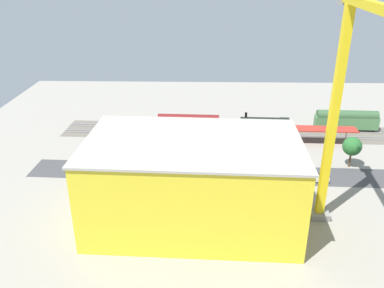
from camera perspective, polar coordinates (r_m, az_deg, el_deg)
name	(u,v)px	position (r m, az deg, el deg)	size (l,w,h in m)	color
ground_plane	(232,164)	(96.91, 5.69, -2.89)	(150.44, 150.44, 0.00)	gray
rail_bed	(227,132)	(115.71, 5.02, 1.73)	(94.02, 13.01, 0.01)	#665E54
street_asphalt	(233,174)	(92.59, 5.88, -4.25)	(94.02, 9.00, 0.01)	#424244
track_rails	(227,131)	(115.64, 5.02, 1.81)	(93.95, 10.31, 0.12)	#9E9EA8
platform_canopy_near	(258,128)	(109.00, 9.43, 2.32)	(52.08, 6.26, 4.20)	#A82D23
locomotive	(267,123)	(118.70, 10.64, 2.89)	(15.46, 3.24, 4.98)	black
passenger_coach	(346,120)	(123.97, 21.15, 3.23)	(17.88, 3.83, 5.94)	black
freight_coach_far	(188,124)	(112.02, -0.51, 2.83)	(17.79, 3.60, 6.09)	black
parked_car_0	(318,178)	(92.90, 17.50, -4.65)	(4.69, 2.07, 1.84)	black
parked_car_1	(288,178)	(91.30, 13.54, -4.77)	(4.25, 1.91, 1.58)	black
parked_car_2	(256,178)	(89.72, 9.15, -4.83)	(4.69, 2.01, 1.84)	black
parked_car_3	(226,178)	(89.00, 4.81, -4.85)	(4.80, 2.07, 1.79)	black
parked_car_4	(195,178)	(88.96, 0.42, -4.82)	(4.22, 1.93, 1.66)	black
parked_car_5	(167,179)	(88.81, -3.56, -4.94)	(4.05, 1.83, 1.62)	black
parked_car_6	(136,177)	(89.87, -7.99, -4.75)	(4.38, 1.88, 1.68)	black
parked_car_7	(105,177)	(91.34, -12.30, -4.61)	(4.70, 2.00, 1.67)	black
construction_building	(193,183)	(72.44, 0.13, -5.53)	(37.04, 22.41, 15.77)	yellow
construction_roof_slab	(193,142)	(68.83, 0.14, 0.34)	(37.64, 23.01, 0.40)	#ADA89E
tower_crane	(338,102)	(69.64, 20.14, 5.66)	(4.32, 25.96, 39.99)	gray
box_truck_0	(250,170)	(90.93, 8.28, -3.71)	(8.43, 2.50, 3.53)	black
box_truck_1	(205,168)	(91.35, 1.83, -3.38)	(9.15, 3.18, 3.28)	black
street_tree_0	(145,145)	(95.33, -6.65, -0.12)	(5.47, 5.47, 7.69)	brown
street_tree_1	(205,145)	(93.72, 1.86, -0.17)	(6.13, 6.13, 8.36)	brown
street_tree_2	(120,144)	(96.33, -10.22, -0.03)	(5.19, 5.19, 7.63)	brown
street_tree_3	(352,146)	(100.34, 21.85, -0.31)	(4.42, 4.42, 7.49)	brown
street_tree_4	(132,145)	(96.70, -8.59, -0.10)	(5.10, 5.10, 7.16)	brown
street_tree_5	(150,143)	(95.12, -6.00, 0.18)	(4.47, 4.47, 7.70)	brown
traffic_light	(202,165)	(85.87, 1.51, -3.00)	(0.50, 0.36, 7.04)	#333333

